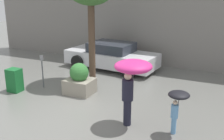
{
  "coord_description": "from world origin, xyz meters",
  "views": [
    {
      "loc": [
        4.62,
        -7.1,
        3.98
      ],
      "look_at": [
        0.6,
        1.6,
        1.05
      ],
      "focal_mm": 45.0,
      "sensor_mm": 36.0,
      "label": 1
    }
  ],
  "objects": [
    {
      "name": "planter_box",
      "position": [
        -0.69,
        1.46,
        0.51
      ],
      "size": [
        1.04,
        0.88,
        1.19
      ],
      "color": "gray",
      "rests_on": "ground"
    },
    {
      "name": "ground_plane",
      "position": [
        0.0,
        0.0,
        0.0
      ],
      "size": [
        40.0,
        40.0,
        0.0
      ],
      "primitive_type": "plane",
      "color": "slate"
    },
    {
      "name": "person_child",
      "position": [
        3.31,
        -0.07,
        0.98
      ],
      "size": [
        0.58,
        0.58,
        1.27
      ],
      "rotation": [
        0.0,
        0.0,
        -0.23
      ],
      "color": "#669ED1",
      "rests_on": "ground"
    },
    {
      "name": "parking_meter",
      "position": [
        -2.35,
        1.39,
        0.95
      ],
      "size": [
        0.14,
        0.14,
        1.33
      ],
      "color": "#595B60",
      "rests_on": "ground"
    },
    {
      "name": "parked_car_near",
      "position": [
        -0.99,
        4.99,
        0.61
      ],
      "size": [
        4.64,
        2.33,
        1.29
      ],
      "rotation": [
        0.0,
        0.0,
        1.48
      ],
      "color": "silver",
      "rests_on": "ground"
    },
    {
      "name": "building_facade",
      "position": [
        0.0,
        6.5,
        3.0
      ],
      "size": [
        18.0,
        0.3,
        6.0
      ],
      "color": "gray",
      "rests_on": "ground"
    },
    {
      "name": "person_adult",
      "position": [
        1.99,
        -0.08,
        1.59
      ],
      "size": [
        1.07,
        1.07,
        1.97
      ],
      "rotation": [
        0.0,
        0.0,
        0.47
      ],
      "color": "#1E1E2D",
      "rests_on": "ground"
    },
    {
      "name": "newspaper_box",
      "position": [
        -3.07,
        0.59,
        0.45
      ],
      "size": [
        0.5,
        0.44,
        0.9
      ],
      "color": "#19662D",
      "rests_on": "ground"
    }
  ]
}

